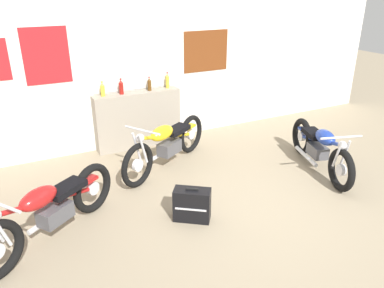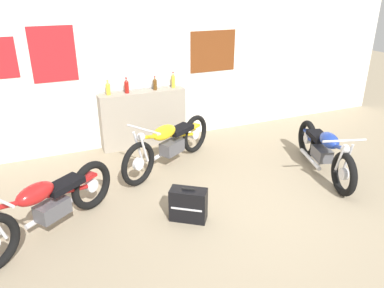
{
  "view_description": "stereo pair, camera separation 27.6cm",
  "coord_description": "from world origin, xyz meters",
  "px_view_note": "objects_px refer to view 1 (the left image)",
  "views": [
    {
      "loc": [
        -2.71,
        -3.35,
        2.81
      ],
      "look_at": [
        -0.49,
        1.02,
        0.7
      ],
      "focal_mm": 35.0,
      "sensor_mm": 36.0,
      "label": 1
    },
    {
      "loc": [
        -2.46,
        -3.47,
        2.81
      ],
      "look_at": [
        -0.49,
        1.02,
        0.7
      ],
      "focal_mm": 35.0,
      "sensor_mm": 36.0,
      "label": 2
    }
  ],
  "objects_px": {
    "bottle_center": "(149,84)",
    "hard_case_black": "(192,205)",
    "bottle_left_center": "(121,87)",
    "bottle_right_center": "(167,81)",
    "motorcycle_yellow": "(167,144)",
    "motorcycle_blue": "(320,148)",
    "motorcycle_red": "(49,210)",
    "bottle_leftmost": "(103,90)"
  },
  "relations": [
    {
      "from": "motorcycle_yellow",
      "to": "bottle_right_center",
      "type": "bearing_deg",
      "value": 65.04
    },
    {
      "from": "bottle_center",
      "to": "motorcycle_blue",
      "type": "bearing_deg",
      "value": -48.42
    },
    {
      "from": "bottle_left_center",
      "to": "motorcycle_blue",
      "type": "bearing_deg",
      "value": -41.89
    },
    {
      "from": "bottle_center",
      "to": "motorcycle_red",
      "type": "xyz_separation_m",
      "value": [
        -2.11,
        -2.22,
        -0.73
      ]
    },
    {
      "from": "bottle_left_center",
      "to": "bottle_right_center",
      "type": "xyz_separation_m",
      "value": [
        0.88,
        0.02,
        0.01
      ]
    },
    {
      "from": "bottle_left_center",
      "to": "hard_case_black",
      "type": "relative_size",
      "value": 0.55
    },
    {
      "from": "bottle_leftmost",
      "to": "bottle_right_center",
      "type": "xyz_separation_m",
      "value": [
        1.21,
        0.0,
        0.02
      ]
    },
    {
      "from": "bottle_right_center",
      "to": "motorcycle_yellow",
      "type": "xyz_separation_m",
      "value": [
        -0.51,
        -1.09,
        -0.74
      ]
    },
    {
      "from": "motorcycle_blue",
      "to": "bottle_right_center",
      "type": "bearing_deg",
      "value": 125.75
    },
    {
      "from": "motorcycle_blue",
      "to": "motorcycle_yellow",
      "type": "xyz_separation_m",
      "value": [
        -2.15,
        1.2,
        0.03
      ]
    },
    {
      "from": "bottle_left_center",
      "to": "hard_case_black",
      "type": "xyz_separation_m",
      "value": [
        0.06,
        -2.6,
        -0.93
      ]
    },
    {
      "from": "bottle_left_center",
      "to": "bottle_center",
      "type": "xyz_separation_m",
      "value": [
        0.52,
        -0.0,
        -0.01
      ]
    },
    {
      "from": "bottle_right_center",
      "to": "motorcycle_yellow",
      "type": "relative_size",
      "value": 0.16
    },
    {
      "from": "motorcycle_blue",
      "to": "motorcycle_red",
      "type": "relative_size",
      "value": 1.07
    },
    {
      "from": "bottle_left_center",
      "to": "bottle_center",
      "type": "height_order",
      "value": "bottle_left_center"
    },
    {
      "from": "bottle_leftmost",
      "to": "bottle_left_center",
      "type": "xyz_separation_m",
      "value": [
        0.32,
        -0.02,
        0.01
      ]
    },
    {
      "from": "motorcycle_blue",
      "to": "motorcycle_yellow",
      "type": "distance_m",
      "value": 2.46
    },
    {
      "from": "bottle_left_center",
      "to": "motorcycle_blue",
      "type": "relative_size",
      "value": 0.15
    },
    {
      "from": "bottle_leftmost",
      "to": "hard_case_black",
      "type": "xyz_separation_m",
      "value": [
        0.39,
        -2.62,
        -0.92
      ]
    },
    {
      "from": "bottle_right_center",
      "to": "motorcycle_blue",
      "type": "distance_m",
      "value": 2.92
    },
    {
      "from": "bottle_center",
      "to": "motorcycle_blue",
      "type": "distance_m",
      "value": 3.12
    },
    {
      "from": "motorcycle_yellow",
      "to": "hard_case_black",
      "type": "bearing_deg",
      "value": -101.51
    },
    {
      "from": "bottle_left_center",
      "to": "motorcycle_red",
      "type": "height_order",
      "value": "bottle_left_center"
    },
    {
      "from": "hard_case_black",
      "to": "bottle_center",
      "type": "bearing_deg",
      "value": 80.02
    },
    {
      "from": "motorcycle_blue",
      "to": "motorcycle_yellow",
      "type": "bearing_deg",
      "value": 150.94
    },
    {
      "from": "bottle_center",
      "to": "hard_case_black",
      "type": "xyz_separation_m",
      "value": [
        -0.46,
        -2.59,
        -0.92
      ]
    },
    {
      "from": "bottle_center",
      "to": "motorcycle_red",
      "type": "relative_size",
      "value": 0.14
    },
    {
      "from": "motorcycle_blue",
      "to": "bottle_center",
      "type": "bearing_deg",
      "value": 131.58
    },
    {
      "from": "bottle_center",
      "to": "motorcycle_yellow",
      "type": "distance_m",
      "value": 1.3
    },
    {
      "from": "motorcycle_yellow",
      "to": "motorcycle_blue",
      "type": "bearing_deg",
      "value": -29.06
    },
    {
      "from": "bottle_center",
      "to": "bottle_right_center",
      "type": "distance_m",
      "value": 0.36
    },
    {
      "from": "bottle_left_center",
      "to": "motorcycle_yellow",
      "type": "distance_m",
      "value": 1.35
    },
    {
      "from": "motorcycle_blue",
      "to": "motorcycle_red",
      "type": "bearing_deg",
      "value": 179.35
    },
    {
      "from": "bottle_center",
      "to": "hard_case_black",
      "type": "relative_size",
      "value": 0.5
    },
    {
      "from": "bottle_center",
      "to": "motorcycle_yellow",
      "type": "height_order",
      "value": "bottle_center"
    },
    {
      "from": "bottle_right_center",
      "to": "bottle_center",
      "type": "bearing_deg",
      "value": -176.4
    },
    {
      "from": "bottle_right_center",
      "to": "motorcycle_blue",
      "type": "relative_size",
      "value": 0.16
    },
    {
      "from": "bottle_leftmost",
      "to": "motorcycle_yellow",
      "type": "distance_m",
      "value": 1.48
    },
    {
      "from": "bottle_center",
      "to": "bottle_right_center",
      "type": "bearing_deg",
      "value": 3.6
    },
    {
      "from": "bottle_leftmost",
      "to": "motorcycle_yellow",
      "type": "bearing_deg",
      "value": -57.35
    },
    {
      "from": "bottle_leftmost",
      "to": "motorcycle_yellow",
      "type": "height_order",
      "value": "bottle_leftmost"
    },
    {
      "from": "motorcycle_yellow",
      "to": "hard_case_black",
      "type": "distance_m",
      "value": 1.57
    }
  ]
}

